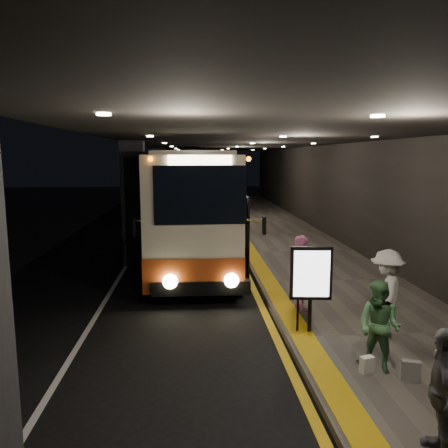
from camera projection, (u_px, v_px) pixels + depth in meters
name	position (u px, v px, depth m)	size (l,w,h in m)	color
ground	(172.00, 298.00, 12.03)	(90.00, 90.00, 0.00)	black
lane_line_white	(131.00, 257.00, 16.83)	(0.12, 50.00, 0.01)	silver
kerb_stripe_yellow	(238.00, 256.00, 17.13)	(0.18, 50.00, 0.01)	gold
sidewalk	(298.00, 253.00, 17.28)	(4.50, 50.00, 0.15)	#514C44
tactile_strip	(251.00, 252.00, 17.14)	(0.50, 50.00, 0.01)	gold
terminal_wall	(357.00, 179.00, 16.99)	(0.10, 50.00, 6.00)	black
support_columns	(134.00, 203.00, 15.53)	(0.80, 24.80, 4.40)	black
canopy	(243.00, 137.00, 16.43)	(9.00, 50.00, 0.40)	black
coach_main	(198.00, 208.00, 16.86)	(2.93, 12.59, 3.90)	beige
coach_second	(199.00, 184.00, 30.77)	(3.06, 13.02, 4.07)	beige
passenger_boarding	(301.00, 272.00, 10.62)	(0.67, 0.44, 1.83)	#BB578E
passenger_waiting_green	(379.00, 326.00, 7.55)	(0.78, 0.48, 1.60)	#3C6C40
passenger_waiting_white	(386.00, 294.00, 8.95)	(1.19, 0.55, 1.84)	beige
passenger_waiting_grey	(443.00, 391.00, 5.41)	(0.97, 0.50, 1.65)	#54545A
bag_polka	(411.00, 371.00, 7.24)	(0.30, 0.13, 0.36)	black
bag_plain	(367.00, 365.00, 7.55)	(0.23, 0.14, 0.29)	white
info_sign	(311.00, 275.00, 9.13)	(0.88, 0.19, 1.86)	black
stanchion_post	(298.00, 305.00, 9.26)	(0.05, 0.05, 1.18)	black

